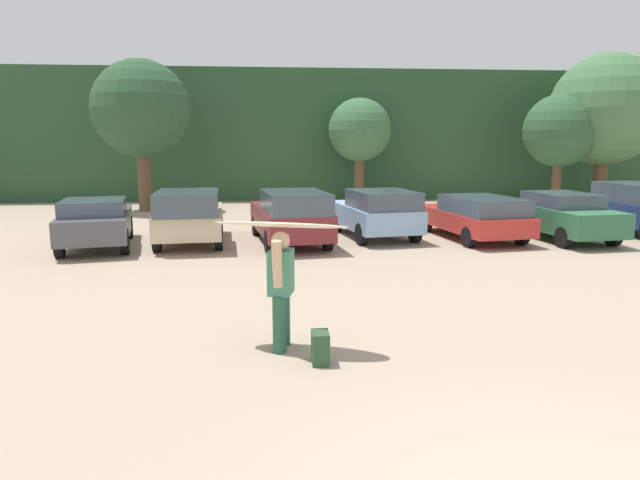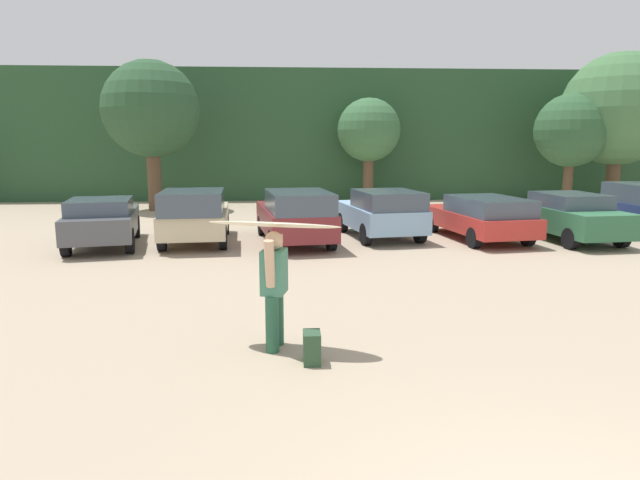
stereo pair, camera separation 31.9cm
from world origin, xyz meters
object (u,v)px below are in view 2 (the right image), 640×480
Objects in this scene: parked_car_red at (481,216)px; person_adult at (274,283)px; surfboard_cream at (273,225)px; parked_car_champagne at (195,215)px; parked_car_forest_green at (568,216)px; parked_car_sky_blue at (382,212)px; parked_car_maroon at (295,215)px; backpack_dropped at (312,348)px; parked_car_dark_gray at (103,220)px.

parked_car_red is 11.02m from person_adult.
parked_car_red is at bearing -106.61° from surfboard_cream.
parked_car_champagne reaches higher than parked_car_forest_green.
parked_car_forest_green is at bearing -106.43° from parked_car_sky_blue.
parked_car_forest_green is at bearing -122.83° from person_adult.
person_adult is (-0.45, -8.69, 0.14)m from parked_car_maroon.
parked_car_champagne is 1.05× the size of parked_car_sky_blue.
person_adult is 1.12m from backpack_dropped.
parked_car_champagne is at bearing -61.18° from person_adult.
parked_car_forest_green is (14.17, 0.28, -0.01)m from parked_car_dark_gray.
parked_car_maroon is 2.28× the size of surfboard_cream.
parked_car_sky_blue is at bearing 77.36° from parked_car_forest_green.
parked_car_champagne is 2.07× the size of surfboard_cream.
parked_car_dark_gray is 0.93× the size of parked_car_red.
parked_car_sky_blue is at bearing 75.14° from backpack_dropped.
parked_car_dark_gray is at bearing 86.78° from parked_car_sky_blue.
person_adult reaches higher than parked_car_maroon.
backpack_dropped is (0.53, -0.68, -1.64)m from surfboard_cream.
parked_car_dark_gray is 5.64m from parked_car_maroon.
parked_car_champagne is 9.74× the size of backpack_dropped.
person_adult is at bearing 151.63° from parked_car_sky_blue.
person_adult reaches higher than parked_car_dark_gray.
parked_car_dark_gray is 2.50× the size of person_adult.
parked_car_dark_gray is 14.17m from parked_car_forest_green.
parked_car_maroon is 5.84m from parked_car_red.
surfboard_cream is 1.85m from backpack_dropped.
parked_car_champagne is 0.92× the size of parked_car_red.
parked_car_sky_blue is 1.98× the size of surfboard_cream.
parked_car_maroon is at bearing -80.29° from person_adult.
person_adult is 0.84× the size of surfboard_cream.
surfboard_cream is at bearing -159.86° from parked_car_dark_gray.
surfboard_cream is at bearing 168.77° from parked_car_maroon.
parked_car_dark_gray is 10.81m from backpack_dropped.
parked_car_sky_blue is 9.30× the size of backpack_dropped.
backpack_dropped is (-5.75, -9.67, -0.52)m from parked_car_red.
parked_car_red is 1.06× the size of parked_car_forest_green.
parked_car_sky_blue reaches higher than backpack_dropped.
parked_car_champagne reaches higher than backpack_dropped.
parked_car_maroon is 8.69m from surfboard_cream.
surfboard_cream is at bearing 136.45° from parked_car_red.
person_adult is 0.86m from surfboard_cream.
parked_car_forest_green is 10.02× the size of backpack_dropped.
surfboard_cream is at bearing 151.50° from parked_car_sky_blue.
parked_car_maroon is 1.01× the size of parked_car_red.
parked_car_champagne reaches higher than parked_car_sky_blue.
parked_car_forest_green is 12.59m from person_adult.
surfboard_cream reaches higher than person_adult.
parked_car_sky_blue is at bearing -90.49° from surfboard_cream.
person_adult is 3.94× the size of backpack_dropped.
parked_car_red is 2.71m from parked_car_forest_green.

